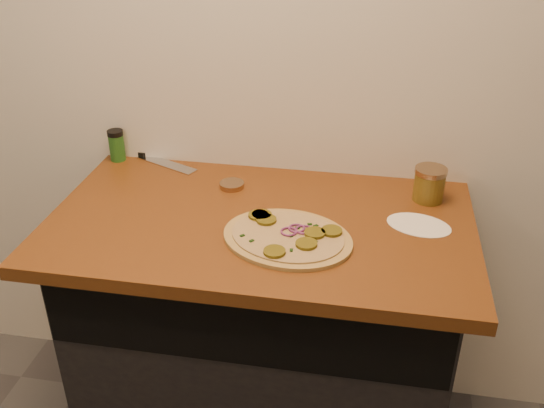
% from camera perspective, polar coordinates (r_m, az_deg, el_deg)
% --- Properties ---
extents(cabinet, '(1.10, 0.60, 0.86)m').
position_cam_1_polar(cabinet, '(2.02, -0.82, -12.49)').
color(cabinet, black).
rests_on(cabinet, ground).
extents(countertop, '(1.20, 0.70, 0.04)m').
position_cam_1_polar(countertop, '(1.73, -1.11, -1.94)').
color(countertop, brown).
rests_on(countertop, cabinet).
extents(pizza, '(0.43, 0.43, 0.02)m').
position_cam_1_polar(pizza, '(1.62, 1.46, -3.07)').
color(pizza, tan).
rests_on(pizza, countertop).
extents(chefs_knife, '(0.32, 0.17, 0.02)m').
position_cam_1_polar(chefs_knife, '(2.11, -11.57, 4.37)').
color(chefs_knife, '#B7BAC1').
rests_on(chefs_knife, countertop).
extents(mason_jar_lid, '(0.08, 0.08, 0.02)m').
position_cam_1_polar(mason_jar_lid, '(1.88, -3.80, 1.80)').
color(mason_jar_lid, '#9B7C5A').
rests_on(mason_jar_lid, countertop).
extents(salsa_jar, '(0.09, 0.09, 0.10)m').
position_cam_1_polar(salsa_jar, '(1.85, 14.59, 1.83)').
color(salsa_jar, '#9A230F').
rests_on(salsa_jar, countertop).
extents(spice_shaker, '(0.05, 0.05, 0.11)m').
position_cam_1_polar(spice_shaker, '(2.11, -14.41, 5.38)').
color(spice_shaker, '#255E1D').
rests_on(spice_shaker, countertop).
extents(flour_spill, '(0.22, 0.22, 0.00)m').
position_cam_1_polar(flour_spill, '(1.73, 13.64, -1.93)').
color(flour_spill, white).
rests_on(flour_spill, countertop).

